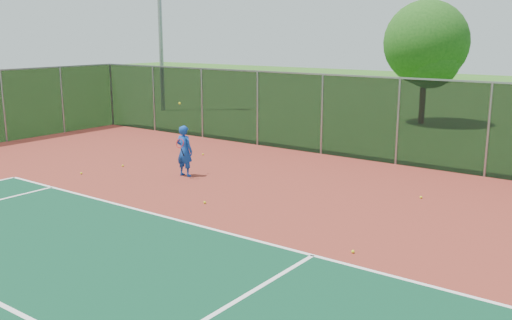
{
  "coord_description": "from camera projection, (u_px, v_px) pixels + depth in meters",
  "views": [
    {
      "loc": [
        7.59,
        -6.57,
        4.49
      ],
      "look_at": [
        -0.93,
        5.0,
        1.3
      ],
      "focal_mm": 40.0,
      "sensor_mm": 36.0,
      "label": 1
    }
  ],
  "objects": [
    {
      "name": "practice_ball_5",
      "position": [
        353.0,
        252.0,
        11.86
      ],
      "size": [
        0.07,
        0.07,
        0.07
      ],
      "primitive_type": "sphere",
      "color": "yellow",
      "rests_on": "court_apron"
    },
    {
      "name": "practice_ball_6",
      "position": [
        203.0,
        154.0,
        21.41
      ],
      "size": [
        0.07,
        0.07,
        0.07
      ],
      "primitive_type": "sphere",
      "color": "yellow",
      "rests_on": "court_apron"
    },
    {
      "name": "tree_back_left",
      "position": [
        427.0,
        47.0,
        28.17
      ],
      "size": [
        4.18,
        4.18,
        6.15
      ],
      "color": "#3C2415",
      "rests_on": "ground"
    },
    {
      "name": "fence_back",
      "position": [
        398.0,
        121.0,
        19.62
      ],
      "size": [
        30.0,
        0.06,
        3.03
      ],
      "color": "black",
      "rests_on": "court_apron"
    },
    {
      "name": "tennis_player",
      "position": [
        184.0,
        151.0,
        18.13
      ],
      "size": [
        0.62,
        0.62,
        2.35
      ],
      "color": "#1141A5",
      "rests_on": "court_apron"
    },
    {
      "name": "practice_ball_7",
      "position": [
        81.0,
        173.0,
        18.51
      ],
      "size": [
        0.07,
        0.07,
        0.07
      ],
      "primitive_type": "sphere",
      "color": "yellow",
      "rests_on": "court_apron"
    },
    {
      "name": "practice_ball_0",
      "position": [
        205.0,
        202.0,
        15.31
      ],
      "size": [
        0.07,
        0.07,
        0.07
      ],
      "primitive_type": "sphere",
      "color": "yellow",
      "rests_on": "court_apron"
    },
    {
      "name": "practice_ball_4",
      "position": [
        421.0,
        197.0,
        15.79
      ],
      "size": [
        0.07,
        0.07,
        0.07
      ],
      "primitive_type": "sphere",
      "color": "yellow",
      "rests_on": "court_apron"
    },
    {
      "name": "ground",
      "position": [
        136.0,
        282.0,
        10.53
      ],
      "size": [
        120.0,
        120.0,
        0.0
      ],
      "primitive_type": "plane",
      "color": "#2A5F1B",
      "rests_on": "ground"
    },
    {
      "name": "court_apron",
      "position": [
        207.0,
        249.0,
        12.1
      ],
      "size": [
        30.0,
        20.0,
        0.02
      ],
      "primitive_type": "cube",
      "color": "maroon",
      "rests_on": "ground"
    },
    {
      "name": "practice_ball_3",
      "position": [
        123.0,
        166.0,
        19.57
      ],
      "size": [
        0.07,
        0.07,
        0.07
      ],
      "primitive_type": "sphere",
      "color": "yellow",
      "rests_on": "court_apron"
    }
  ]
}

